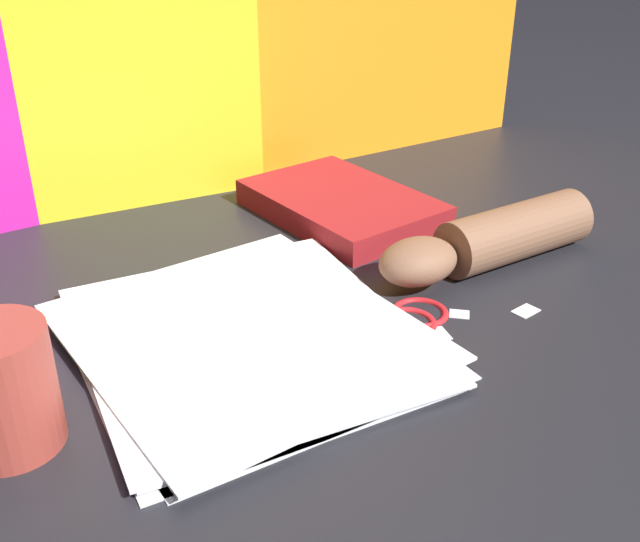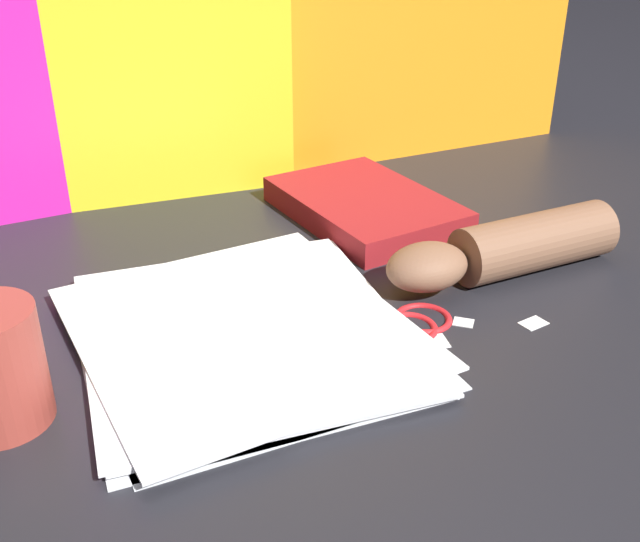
{
  "view_description": "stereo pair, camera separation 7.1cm",
  "coord_description": "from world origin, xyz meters",
  "views": [
    {
      "loc": [
        -0.33,
        -0.54,
        0.39
      ],
      "look_at": [
        0.0,
        -0.01,
        0.06
      ],
      "focal_mm": 42.0,
      "sensor_mm": 36.0,
      "label": 1
    },
    {
      "loc": [
        -0.27,
        -0.58,
        0.39
      ],
      "look_at": [
        0.0,
        -0.01,
        0.06
      ],
      "focal_mm": 42.0,
      "sensor_mm": 36.0,
      "label": 2
    }
  ],
  "objects": [
    {
      "name": "paper_scrap_mid",
      "position": [
        -0.02,
        -0.1,
        0.0
      ],
      "size": [
        0.01,
        0.02,
        0.0
      ],
      "color": "white",
      "rests_on": "ground_plane"
    },
    {
      "name": "paper_scrap_near",
      "position": [
        0.09,
        -0.09,
        0.0
      ],
      "size": [
        0.02,
        0.03,
        0.0
      ],
      "color": "white",
      "rests_on": "ground_plane"
    },
    {
      "name": "paper_stack",
      "position": [
        -0.07,
        0.0,
        0.01
      ],
      "size": [
        0.33,
        0.35,
        0.02
      ],
      "color": "white",
      "rests_on": "ground_plane"
    },
    {
      "name": "scissors",
      "position": [
        0.08,
        -0.02,
        0.0
      ],
      "size": [
        0.16,
        0.19,
        0.01
      ],
      "color": "silver",
      "rests_on": "ground_plane"
    },
    {
      "name": "ground_plane",
      "position": [
        0.0,
        0.0,
        0.0
      ],
      "size": [
        6.0,
        6.0,
        0.0
      ],
      "primitive_type": "plane",
      "color": "black"
    },
    {
      "name": "book_closed",
      "position": [
        0.17,
        0.2,
        0.02
      ],
      "size": [
        0.19,
        0.26,
        0.03
      ],
      "color": "maroon",
      "rests_on": "ground_plane"
    },
    {
      "name": "hand_forearm",
      "position": [
        0.23,
        0.0,
        0.03
      ],
      "size": [
        0.28,
        0.07,
        0.06
      ],
      "color": "brown",
      "rests_on": "ground_plane"
    },
    {
      "name": "paper_scrap_far",
      "position": [
        0.13,
        -0.07,
        0.0
      ],
      "size": [
        0.03,
        0.03,
        0.0
      ],
      "color": "white",
      "rests_on": "ground_plane"
    },
    {
      "name": "paper_scrap_side",
      "position": [
        0.19,
        -0.1,
        0.0
      ],
      "size": [
        0.03,
        0.02,
        0.0
      ],
      "color": "white",
      "rests_on": "ground_plane"
    }
  ]
}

